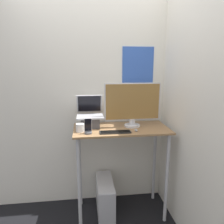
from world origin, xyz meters
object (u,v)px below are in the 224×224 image
(cell_phone, at_px, (88,129))
(computer_tower, at_px, (105,197))
(laptop, at_px, (90,118))
(monitor, at_px, (132,105))
(mouse, at_px, (136,130))
(keyboard, at_px, (115,132))

(cell_phone, distance_m, computer_tower, 0.92)
(laptop, height_order, cell_phone, laptop)
(monitor, distance_m, computer_tower, 1.12)
(monitor, relative_size, mouse, 11.64)
(keyboard, height_order, computer_tower, keyboard)
(keyboard, bearing_deg, laptop, 133.54)
(cell_phone, bearing_deg, mouse, 0.47)
(computer_tower, bearing_deg, monitor, 6.33)
(monitor, relative_size, cell_phone, 3.87)
(mouse, height_order, computer_tower, mouse)
(keyboard, xyz_separation_m, computer_tower, (-0.09, 0.18, -0.84))
(laptop, relative_size, computer_tower, 0.66)
(mouse, relative_size, cell_phone, 0.33)
(laptop, xyz_separation_m, mouse, (0.46, -0.24, -0.08))
(monitor, distance_m, keyboard, 0.38)
(keyboard, relative_size, mouse, 5.99)
(keyboard, height_order, cell_phone, cell_phone)
(monitor, xyz_separation_m, cell_phone, (-0.49, -0.19, -0.19))
(keyboard, xyz_separation_m, mouse, (0.22, 0.02, 0.00))
(cell_phone, relative_size, computer_tower, 0.31)
(laptop, height_order, keyboard, laptop)
(keyboard, distance_m, cell_phone, 0.28)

